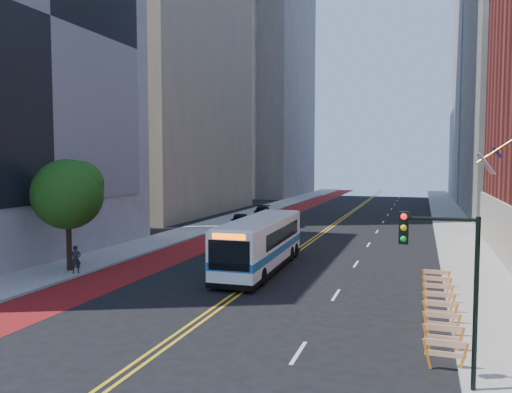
{
  "coord_description": "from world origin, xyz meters",
  "views": [
    {
      "loc": [
        8.77,
        -18.63,
        6.69
      ],
      "look_at": [
        -0.1,
        8.0,
        4.72
      ],
      "focal_mm": 35.0,
      "sensor_mm": 36.0,
      "label": 1
    }
  ],
  "objects": [
    {
      "name": "transit_bus",
      "position": [
        -0.59,
        10.52,
        1.68
      ],
      "size": [
        2.95,
        11.78,
        3.22
      ],
      "rotation": [
        0.0,
        0.0,
        0.03
      ],
      "color": "white",
      "rests_on": "ground"
    },
    {
      "name": "lane_dashes",
      "position": [
        4.8,
        38.0,
        0.01
      ],
      "size": [
        0.14,
        98.2,
        0.01
      ],
      "color": "silver",
      "rests_on": "ground"
    },
    {
      "name": "midrise_left_far",
      "position": [
        -24.0,
        78.0,
        32.5
      ],
      "size": [
        20.0,
        26.0,
        65.0
      ],
      "primitive_type": "cube",
      "color": "slate",
      "rests_on": "ground"
    },
    {
      "name": "sidewalk_right",
      "position": [
        12.0,
        30.0,
        0.07
      ],
      "size": [
        4.0,
        140.0,
        0.15
      ],
      "primitive_type": "cube",
      "color": "gray",
      "rests_on": "ground"
    },
    {
      "name": "bus_lane_paint",
      "position": [
        -8.1,
        30.0,
        0.0
      ],
      "size": [
        3.6,
        140.0,
        0.01
      ],
      "primitive_type": "cube",
      "color": "maroon",
      "rests_on": "ground"
    },
    {
      "name": "pedestrian",
      "position": [
        -10.4,
        5.44,
        0.96
      ],
      "size": [
        0.71,
        0.64,
        1.62
      ],
      "primitive_type": "imported",
      "rotation": [
        0.0,
        0.0,
        0.55
      ],
      "color": "black",
      "rests_on": "sidewalk_left"
    },
    {
      "name": "sidewalk_left",
      "position": [
        -12.0,
        30.0,
        0.07
      ],
      "size": [
        4.0,
        140.0,
        0.15
      ],
      "primitive_type": "cube",
      "color": "gray",
      "rests_on": "ground"
    },
    {
      "name": "center_line_outer",
      "position": [
        0.18,
        30.0,
        0.0
      ],
      "size": [
        0.14,
        140.0,
        0.01
      ],
      "primitive_type": "cube",
      "color": "gold",
      "rests_on": "ground"
    },
    {
      "name": "construction_barriers",
      "position": [
        9.6,
        3.42,
        0.68
      ],
      "size": [
        1.42,
        10.91,
        1.0
      ],
      "color": "orange",
      "rests_on": "ground"
    },
    {
      "name": "traffic_signal",
      "position": [
        9.41,
        -3.51,
        3.72
      ],
      "size": [
        2.21,
        0.34,
        5.07
      ],
      "color": "black",
      "rests_on": "sidewalk_right"
    },
    {
      "name": "car_c",
      "position": [
        -8.48,
        35.71,
        0.77
      ],
      "size": [
        3.75,
        5.69,
        1.53
      ],
      "primitive_type": "imported",
      "rotation": [
        0.0,
        0.0,
        0.33
      ],
      "color": "black",
      "rests_on": "ground"
    },
    {
      "name": "car_a",
      "position": [
        -8.13,
        27.26,
        0.81
      ],
      "size": [
        3.38,
        5.09,
        1.61
      ],
      "primitive_type": "imported",
      "rotation": [
        0.0,
        0.0,
        0.34
      ],
      "color": "black",
      "rests_on": "ground"
    },
    {
      "name": "car_b",
      "position": [
        -4.07,
        30.0,
        0.69
      ],
      "size": [
        1.78,
        4.3,
        1.39
      ],
      "primitive_type": "imported",
      "rotation": [
        0.0,
        0.0,
        -0.08
      ],
      "color": "black",
      "rests_on": "ground"
    },
    {
      "name": "center_line_inner",
      "position": [
        -0.18,
        30.0,
        0.0
      ],
      "size": [
        0.14,
        140.0,
        0.01
      ],
      "primitive_type": "cube",
      "color": "gold",
      "rests_on": "ground"
    },
    {
      "name": "street_tree",
      "position": [
        -11.24,
        6.04,
        4.91
      ],
      "size": [
        4.2,
        4.2,
        6.7
      ],
      "color": "black",
      "rests_on": "sidewalk_left"
    },
    {
      "name": "ground",
      "position": [
        0.0,
        0.0,
        0.0
      ],
      "size": [
        160.0,
        160.0,
        0.0
      ],
      "primitive_type": "plane",
      "color": "black",
      "rests_on": "ground"
    }
  ]
}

